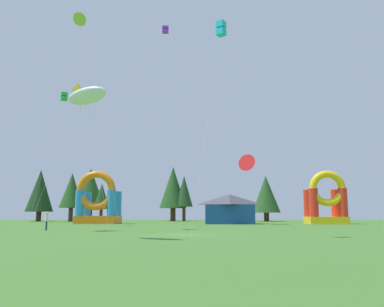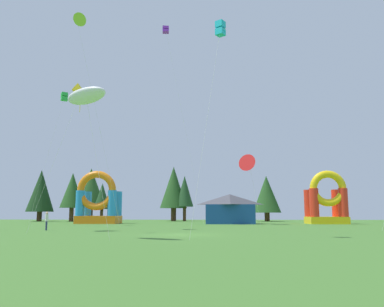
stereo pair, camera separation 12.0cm
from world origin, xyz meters
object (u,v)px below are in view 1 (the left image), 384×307
object	(u,v)px
kite_cyan_box	(221,29)
inflatable_yellow_castle	(326,204)
kite_green_box	(64,97)
inflatable_blue_arch	(98,204)
person_far_side	(47,219)
kite_white_parafoil	(87,96)
kite_red_delta	(249,165)
kite_yellow_diamond	(81,93)
festival_tent	(229,209)
kite_lime_delta	(77,21)
kite_purple_box	(166,30)

from	to	relation	value
kite_cyan_box	inflatable_yellow_castle	size ratio (longest dim) A/B	1.99
kite_green_box	inflatable_yellow_castle	distance (m)	37.27
inflatable_blue_arch	kite_cyan_box	bearing A→B (deg)	-60.79
inflatable_yellow_castle	person_far_side	bearing A→B (deg)	-144.00
kite_green_box	kite_cyan_box	xyz separation A→B (m)	(18.88, -21.14, -1.89)
kite_white_parafoil	kite_red_delta	size ratio (longest dim) A/B	1.01
kite_white_parafoil	person_far_side	world-z (taller)	kite_white_parafoil
kite_yellow_diamond	festival_tent	world-z (taller)	kite_yellow_diamond
kite_lime_delta	inflatable_yellow_castle	bearing A→B (deg)	33.98
kite_yellow_diamond	inflatable_yellow_castle	distance (m)	37.34
inflatable_yellow_castle	festival_tent	distance (m)	13.25
kite_cyan_box	festival_tent	bearing A→B (deg)	86.99
inflatable_yellow_castle	kite_purple_box	bearing A→B (deg)	-173.79
kite_white_parafoil	kite_cyan_box	size ratio (longest dim) A/B	0.65
kite_green_box	kite_red_delta	xyz separation A→B (m)	(23.12, 6.68, -7.82)
kite_white_parafoil	kite_yellow_diamond	bearing A→B (deg)	111.63
kite_lime_delta	inflatable_blue_arch	xyz separation A→B (m)	(-2.87, 18.98, -17.68)
inflatable_blue_arch	festival_tent	world-z (taller)	inflatable_blue_arch
kite_white_parafoil	kite_cyan_box	bearing A→B (deg)	14.26
kite_yellow_diamond	kite_white_parafoil	xyz separation A→B (m)	(2.78, -7.00, -2.38)
kite_cyan_box	kite_lime_delta	distance (m)	19.06
festival_tent	kite_green_box	bearing A→B (deg)	-156.14
kite_white_parafoil	kite_cyan_box	xyz separation A→B (m)	(8.28, 2.10, 5.14)
kite_cyan_box	kite_lime_delta	size ratio (longest dim) A/B	0.67
kite_red_delta	person_far_side	world-z (taller)	kite_red_delta
inflatable_blue_arch	festival_tent	size ratio (longest dim) A/B	1.11
kite_green_box	kite_white_parafoil	distance (m)	26.49
kite_yellow_diamond	inflatable_yellow_castle	size ratio (longest dim) A/B	1.62
kite_red_delta	kite_cyan_box	world-z (taller)	kite_cyan_box
kite_cyan_box	inflatable_yellow_castle	xyz separation A→B (m)	(14.82, 30.53, -10.97)
kite_white_parafoil	person_far_side	size ratio (longest dim) A/B	5.81
kite_yellow_diamond	kite_cyan_box	size ratio (longest dim) A/B	0.82
kite_lime_delta	kite_yellow_diamond	bearing A→B (deg)	-64.98
kite_green_box	kite_red_delta	distance (m)	25.31
kite_white_parafoil	kite_cyan_box	world-z (taller)	kite_cyan_box
kite_yellow_diamond	festival_tent	distance (m)	29.66
kite_yellow_diamond	kite_purple_box	bearing A→B (deg)	80.73
kite_yellow_diamond	inflatable_blue_arch	distance (m)	27.16
person_far_side	inflatable_yellow_castle	xyz separation A→B (m)	(29.84, 21.68, 1.81)
kite_cyan_box	festival_tent	xyz separation A→B (m)	(1.59, 30.19, -11.71)
kite_white_parafoil	kite_cyan_box	distance (m)	9.97
kite_yellow_diamond	kite_red_delta	distance (m)	27.74
kite_green_box	person_far_side	world-z (taller)	kite_green_box
kite_green_box	kite_white_parafoil	world-z (taller)	kite_green_box
kite_cyan_box	festival_tent	distance (m)	32.42
inflatable_blue_arch	inflatable_yellow_castle	world-z (taller)	inflatable_blue_arch
kite_green_box	inflatable_yellow_castle	xyz separation A→B (m)	(33.69, 9.39, -12.86)
kite_green_box	inflatable_blue_arch	bearing A→B (deg)	77.18
kite_red_delta	person_far_side	size ratio (longest dim) A/B	5.78
kite_purple_box	inflatable_blue_arch	xyz separation A→B (m)	(-9.57, 1.98, -24.67)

